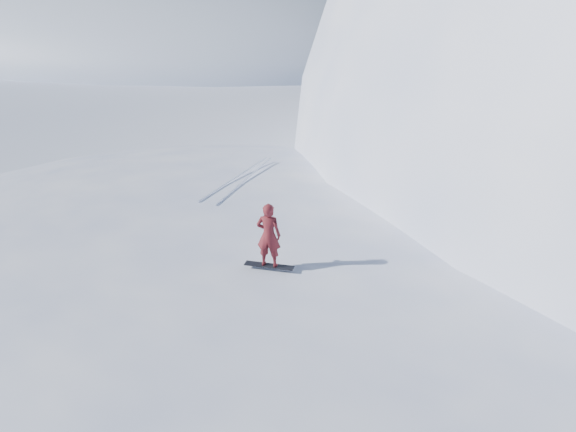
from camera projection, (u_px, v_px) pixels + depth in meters
name	position (u px, v px, depth m)	size (l,w,h in m)	color
ground	(210.00, 301.00, 16.65)	(400.00, 400.00, 0.00)	white
near_ridge	(284.00, 270.00, 18.56)	(36.00, 28.00, 4.80)	white
far_ridge_a	(118.00, 52.00, 97.07)	(120.00, 70.00, 28.00)	white
far_ridge_c	(368.00, 41.00, 122.63)	(140.00, 90.00, 36.00)	white
wind_bumps	(235.00, 270.00, 18.59)	(16.00, 14.40, 1.00)	white
snowboard	(269.00, 266.00, 13.83)	(1.36, 0.25, 0.02)	black
snowboarder	(269.00, 235.00, 13.47)	(0.65, 0.43, 1.78)	maroon
vapor_plume	(128.00, 64.00, 77.87)	(9.72, 7.78, 6.80)	white
board_tracks	(241.00, 177.00, 20.67)	(1.72, 5.94, 0.04)	silver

